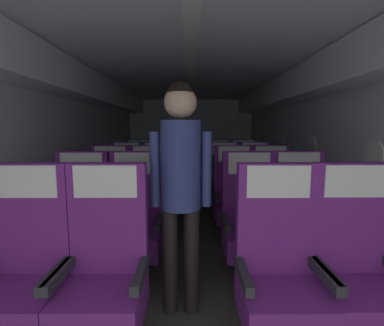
% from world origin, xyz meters
% --- Properties ---
extents(ground, '(3.58, 8.02, 0.02)m').
position_xyz_m(ground, '(0.00, 3.81, -0.01)').
color(ground, '#3D3833').
extents(fuselage_shell, '(3.46, 7.67, 2.17)m').
position_xyz_m(fuselage_shell, '(0.00, 4.06, 1.59)').
color(fuselage_shell, silver).
rests_on(fuselage_shell, ground).
extents(seat_a_left_window, '(0.51, 0.46, 1.13)m').
position_xyz_m(seat_a_left_window, '(-1.02, 1.65, 0.47)').
color(seat_a_left_window, '#38383D').
rests_on(seat_a_left_window, ground).
extents(seat_a_left_aisle, '(0.51, 0.46, 1.13)m').
position_xyz_m(seat_a_left_aisle, '(-0.53, 1.65, 0.47)').
color(seat_a_left_aisle, '#38383D').
rests_on(seat_a_left_aisle, ground).
extents(seat_a_right_aisle, '(0.51, 0.46, 1.13)m').
position_xyz_m(seat_a_right_aisle, '(1.01, 1.65, 0.47)').
color(seat_a_right_aisle, '#38383D').
rests_on(seat_a_right_aisle, ground).
extents(seat_a_right_window, '(0.51, 0.46, 1.13)m').
position_xyz_m(seat_a_right_window, '(0.53, 1.64, 0.47)').
color(seat_a_right_window, '#38383D').
rests_on(seat_a_right_window, ground).
extents(seat_b_left_window, '(0.51, 0.46, 1.13)m').
position_xyz_m(seat_b_left_window, '(-1.02, 2.53, 0.47)').
color(seat_b_left_window, '#38383D').
rests_on(seat_b_left_window, ground).
extents(seat_b_left_aisle, '(0.51, 0.46, 1.13)m').
position_xyz_m(seat_b_left_aisle, '(-0.52, 2.53, 0.47)').
color(seat_b_left_aisle, '#38383D').
rests_on(seat_b_left_aisle, ground).
extents(seat_b_right_aisle, '(0.51, 0.46, 1.13)m').
position_xyz_m(seat_b_right_aisle, '(1.01, 2.55, 0.47)').
color(seat_b_right_aisle, '#38383D').
rests_on(seat_b_right_aisle, ground).
extents(seat_b_right_window, '(0.51, 0.46, 1.13)m').
position_xyz_m(seat_b_right_window, '(0.54, 2.53, 0.47)').
color(seat_b_right_window, '#38383D').
rests_on(seat_b_right_window, ground).
extents(seat_c_left_window, '(0.51, 0.46, 1.13)m').
position_xyz_m(seat_c_left_window, '(-1.02, 3.44, 0.47)').
color(seat_c_left_window, '#38383D').
rests_on(seat_c_left_window, ground).
extents(seat_c_left_aisle, '(0.51, 0.46, 1.13)m').
position_xyz_m(seat_c_left_aisle, '(-0.54, 3.44, 0.47)').
color(seat_c_left_aisle, '#38383D').
rests_on(seat_c_left_aisle, ground).
extents(seat_c_right_aisle, '(0.51, 0.46, 1.13)m').
position_xyz_m(seat_c_right_aisle, '(1.01, 3.46, 0.47)').
color(seat_c_right_aisle, '#38383D').
rests_on(seat_c_right_aisle, ground).
extents(seat_c_right_window, '(0.51, 0.46, 1.13)m').
position_xyz_m(seat_c_right_window, '(0.54, 3.45, 0.47)').
color(seat_c_right_window, '#38383D').
rests_on(seat_c_right_window, ground).
extents(seat_d_left_window, '(0.51, 0.46, 1.13)m').
position_xyz_m(seat_d_left_window, '(-1.02, 4.34, 0.47)').
color(seat_d_left_window, '#38383D').
rests_on(seat_d_left_window, ground).
extents(seat_d_left_aisle, '(0.51, 0.46, 1.13)m').
position_xyz_m(seat_d_left_aisle, '(-0.54, 4.36, 0.47)').
color(seat_d_left_aisle, '#38383D').
rests_on(seat_d_left_aisle, ground).
extents(seat_d_right_aisle, '(0.51, 0.46, 1.13)m').
position_xyz_m(seat_d_right_aisle, '(1.01, 4.35, 0.47)').
color(seat_d_right_aisle, '#38383D').
rests_on(seat_d_right_aisle, ground).
extents(seat_d_right_window, '(0.51, 0.46, 1.13)m').
position_xyz_m(seat_d_right_window, '(0.53, 4.36, 0.47)').
color(seat_d_right_window, '#38383D').
rests_on(seat_d_right_window, ground).
extents(seat_e_left_window, '(0.51, 0.46, 1.13)m').
position_xyz_m(seat_e_left_window, '(-1.01, 5.25, 0.47)').
color(seat_e_left_window, '#38383D').
rests_on(seat_e_left_window, ground).
extents(seat_e_left_aisle, '(0.51, 0.46, 1.13)m').
position_xyz_m(seat_e_left_aisle, '(-0.52, 5.26, 0.47)').
color(seat_e_left_aisle, '#38383D').
rests_on(seat_e_left_aisle, ground).
extents(seat_e_right_aisle, '(0.51, 0.46, 1.13)m').
position_xyz_m(seat_e_right_aisle, '(1.01, 5.25, 0.47)').
color(seat_e_right_aisle, '#38383D').
rests_on(seat_e_right_aisle, ground).
extents(seat_e_right_window, '(0.51, 0.46, 1.13)m').
position_xyz_m(seat_e_right_window, '(0.54, 5.25, 0.47)').
color(seat_e_right_window, '#38383D').
rests_on(seat_e_right_window, ground).
extents(flight_attendant, '(0.43, 0.28, 1.66)m').
position_xyz_m(flight_attendant, '(-0.08, 1.97, 1.03)').
color(flight_attendant, black).
rests_on(flight_attendant, ground).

